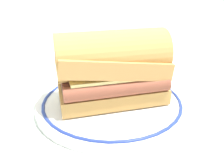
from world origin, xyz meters
The scene contains 4 objects.
ground_plane centered at (0.00, 0.00, 0.00)m, with size 1.50×1.50×0.00m, color silver.
plate centered at (0.01, 0.02, 0.01)m, with size 0.28×0.28×0.01m.
sausage_sandwich centered at (0.01, 0.02, 0.08)m, with size 0.20×0.12×0.13m.
drinking_glass centered at (-0.18, 0.20, 0.04)m, with size 0.07×0.07×0.10m.
Camera 1 is at (-0.13, -0.35, 0.23)m, focal length 38.42 mm.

